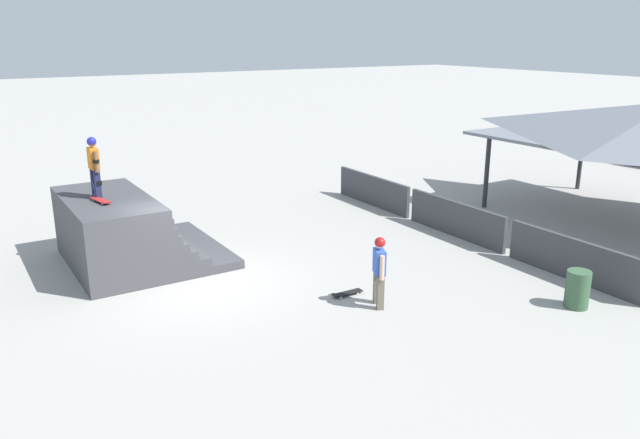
% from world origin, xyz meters
% --- Properties ---
extents(ground_plane, '(160.00, 160.00, 0.00)m').
position_xyz_m(ground_plane, '(0.00, 0.00, 0.00)').
color(ground_plane, '#A3A09B').
extents(quarter_pipe_ramp, '(4.03, 3.84, 1.83)m').
position_xyz_m(quarter_pipe_ramp, '(-2.23, -1.08, 0.81)').
color(quarter_pipe_ramp, '#424247').
rests_on(quarter_pipe_ramp, ground).
extents(skater_on_deck, '(0.65, 0.23, 1.55)m').
position_xyz_m(skater_on_deck, '(-2.35, -1.60, 2.72)').
color(skater_on_deck, '#1E2347').
rests_on(skater_on_deck, quarter_pipe_ramp).
extents(skateboard_on_deck, '(0.84, 0.35, 0.09)m').
position_xyz_m(skateboard_on_deck, '(-1.81, -1.63, 1.89)').
color(skateboard_on_deck, silver).
rests_on(skateboard_on_deck, quarter_pipe_ramp).
extents(bystander_walking, '(0.61, 0.36, 1.61)m').
position_xyz_m(bystander_walking, '(3.46, 2.95, 0.94)').
color(bystander_walking, '#6B6051').
rests_on(bystander_walking, ground).
extents(skateboard_on_ground, '(0.22, 0.77, 0.09)m').
position_xyz_m(skateboard_on_ground, '(2.61, 2.67, 0.06)').
color(skateboard_on_ground, silver).
rests_on(skateboard_on_ground, ground).
extents(barrier_fence, '(12.07, 0.12, 1.05)m').
position_xyz_m(barrier_fence, '(0.65, 7.93, 0.53)').
color(barrier_fence, '#3D3D42').
rests_on(barrier_fence, ground).
extents(trash_bin, '(0.52, 0.52, 0.85)m').
position_xyz_m(trash_bin, '(5.82, 6.63, 0.42)').
color(trash_bin, '#385B3D').
rests_on(trash_bin, ground).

